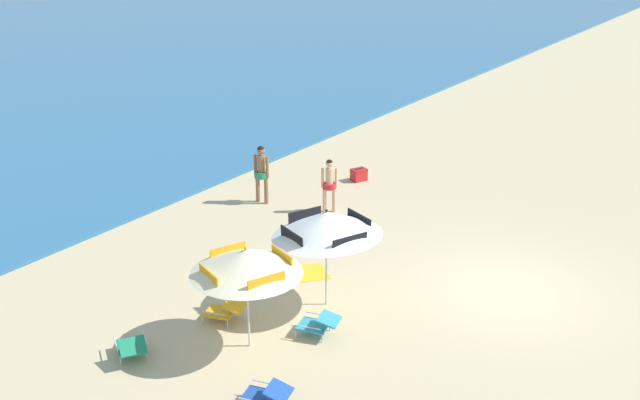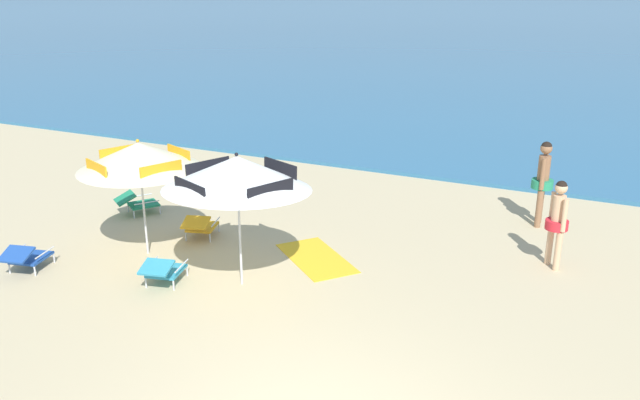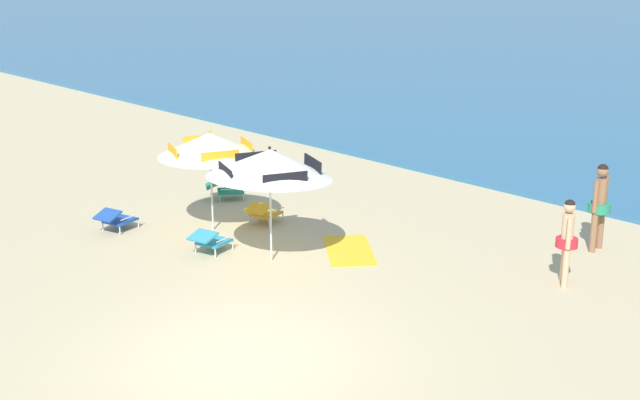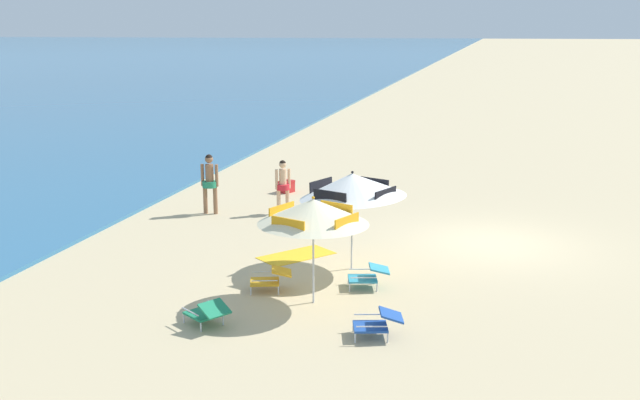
{
  "view_description": "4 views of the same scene",
  "coord_description": "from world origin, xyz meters",
  "px_view_note": "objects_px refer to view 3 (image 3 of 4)",
  "views": [
    {
      "loc": [
        -14.65,
        -4.88,
        8.0
      ],
      "look_at": [
        -0.5,
        4.79,
        1.36
      ],
      "focal_mm": 40.73,
      "sensor_mm": 36.0,
      "label": 1
    },
    {
      "loc": [
        2.58,
        -5.14,
        4.8
      ],
      "look_at": [
        -2.03,
        4.41,
        1.19
      ],
      "focal_mm": 35.85,
      "sensor_mm": 36.0,
      "label": 2
    },
    {
      "loc": [
        9.32,
        -7.42,
        6.04
      ],
      "look_at": [
        -2.68,
        4.22,
        1.01
      ],
      "focal_mm": 49.27,
      "sensor_mm": 36.0,
      "label": 3
    },
    {
      "loc": [
        -18.62,
        -0.05,
        5.36
      ],
      "look_at": [
        -0.44,
        4.35,
        1.0
      ],
      "focal_mm": 41.42,
      "sensor_mm": 36.0,
      "label": 4
    }
  ],
  "objects_px": {
    "lounge_chair_under_umbrella": "(263,212)",
    "person_standing_near_shore": "(567,236)",
    "beach_towel": "(349,250)",
    "beach_umbrella_striped_main": "(210,144)",
    "beach_umbrella_striped_second": "(270,163)",
    "lounge_chair_facing_sea": "(210,240)",
    "lounge_chair_spare_folded": "(116,218)",
    "person_standing_beside": "(600,201)",
    "lounge_chair_beside_umbrella": "(225,188)"
  },
  "relations": [
    {
      "from": "lounge_chair_under_umbrella",
      "to": "person_standing_near_shore",
      "type": "relative_size",
      "value": 0.61
    },
    {
      "from": "lounge_chair_under_umbrella",
      "to": "beach_towel",
      "type": "bearing_deg",
      "value": 2.91
    },
    {
      "from": "beach_umbrella_striped_main",
      "to": "person_standing_near_shore",
      "type": "distance_m",
      "value": 7.44
    },
    {
      "from": "beach_umbrella_striped_second",
      "to": "lounge_chair_facing_sea",
      "type": "height_order",
      "value": "beach_umbrella_striped_second"
    },
    {
      "from": "beach_umbrella_striped_second",
      "to": "lounge_chair_under_umbrella",
      "type": "distance_m",
      "value": 2.82
    },
    {
      "from": "lounge_chair_spare_folded",
      "to": "beach_towel",
      "type": "bearing_deg",
      "value": 31.86
    },
    {
      "from": "person_standing_near_shore",
      "to": "beach_towel",
      "type": "distance_m",
      "value": 4.32
    },
    {
      "from": "beach_umbrella_striped_second",
      "to": "lounge_chair_spare_folded",
      "type": "relative_size",
      "value": 2.69
    },
    {
      "from": "beach_umbrella_striped_second",
      "to": "person_standing_beside",
      "type": "distance_m",
      "value": 6.58
    },
    {
      "from": "lounge_chair_spare_folded",
      "to": "person_standing_near_shore",
      "type": "height_order",
      "value": "person_standing_near_shore"
    },
    {
      "from": "beach_umbrella_striped_main",
      "to": "lounge_chair_under_umbrella",
      "type": "height_order",
      "value": "beach_umbrella_striped_main"
    },
    {
      "from": "person_standing_near_shore",
      "to": "beach_umbrella_striped_main",
      "type": "bearing_deg",
      "value": -158.86
    },
    {
      "from": "lounge_chair_spare_folded",
      "to": "lounge_chair_under_umbrella",
      "type": "bearing_deg",
      "value": 54.34
    },
    {
      "from": "beach_umbrella_striped_main",
      "to": "lounge_chair_under_umbrella",
      "type": "relative_size",
      "value": 3.14
    },
    {
      "from": "lounge_chair_beside_umbrella",
      "to": "beach_umbrella_striped_second",
      "type": "bearing_deg",
      "value": -26.35
    },
    {
      "from": "lounge_chair_facing_sea",
      "to": "person_standing_beside",
      "type": "distance_m",
      "value": 7.76
    },
    {
      "from": "lounge_chair_beside_umbrella",
      "to": "lounge_chair_spare_folded",
      "type": "relative_size",
      "value": 1.05
    },
    {
      "from": "lounge_chair_under_umbrella",
      "to": "person_standing_near_shore",
      "type": "height_order",
      "value": "person_standing_near_shore"
    },
    {
      "from": "beach_umbrella_striped_main",
      "to": "lounge_chair_beside_umbrella",
      "type": "relative_size",
      "value": 3.01
    },
    {
      "from": "beach_umbrella_striped_main",
      "to": "person_standing_beside",
      "type": "distance_m",
      "value": 7.98
    },
    {
      "from": "beach_umbrella_striped_second",
      "to": "lounge_chair_facing_sea",
      "type": "bearing_deg",
      "value": -152.91
    },
    {
      "from": "lounge_chair_facing_sea",
      "to": "beach_towel",
      "type": "bearing_deg",
      "value": 48.81
    },
    {
      "from": "beach_umbrella_striped_main",
      "to": "lounge_chair_under_umbrella",
      "type": "distance_m",
      "value": 1.96
    },
    {
      "from": "lounge_chair_beside_umbrella",
      "to": "lounge_chair_under_umbrella",
      "type": "bearing_deg",
      "value": -15.36
    },
    {
      "from": "beach_umbrella_striped_second",
      "to": "lounge_chair_spare_folded",
      "type": "height_order",
      "value": "beach_umbrella_striped_second"
    },
    {
      "from": "person_standing_near_shore",
      "to": "person_standing_beside",
      "type": "xyz_separation_m",
      "value": [
        -0.52,
        2.09,
        0.1
      ]
    },
    {
      "from": "lounge_chair_under_umbrella",
      "to": "lounge_chair_spare_folded",
      "type": "height_order",
      "value": "lounge_chair_spare_folded"
    },
    {
      "from": "person_standing_near_shore",
      "to": "beach_towel",
      "type": "height_order",
      "value": "person_standing_near_shore"
    },
    {
      "from": "beach_umbrella_striped_main",
      "to": "lounge_chair_facing_sea",
      "type": "bearing_deg",
      "value": -39.43
    },
    {
      "from": "lounge_chair_under_umbrella",
      "to": "beach_towel",
      "type": "relative_size",
      "value": 0.54
    },
    {
      "from": "lounge_chair_facing_sea",
      "to": "beach_umbrella_striped_second",
      "type": "bearing_deg",
      "value": 27.09
    },
    {
      "from": "beach_umbrella_striped_main",
      "to": "lounge_chair_spare_folded",
      "type": "relative_size",
      "value": 3.15
    },
    {
      "from": "beach_umbrella_striped_second",
      "to": "lounge_chair_spare_folded",
      "type": "xyz_separation_m",
      "value": [
        -3.66,
        -1.2,
        -1.67
      ]
    },
    {
      "from": "beach_umbrella_striped_second",
      "to": "person_standing_beside",
      "type": "xyz_separation_m",
      "value": [
        4.08,
        5.07,
        -0.92
      ]
    },
    {
      "from": "lounge_chair_facing_sea",
      "to": "person_standing_near_shore",
      "type": "distance_m",
      "value": 6.82
    },
    {
      "from": "lounge_chair_facing_sea",
      "to": "lounge_chair_spare_folded",
      "type": "height_order",
      "value": "lounge_chair_spare_folded"
    },
    {
      "from": "beach_umbrella_striped_second",
      "to": "person_standing_near_shore",
      "type": "distance_m",
      "value": 5.58
    },
    {
      "from": "lounge_chair_facing_sea",
      "to": "person_standing_beside",
      "type": "height_order",
      "value": "person_standing_beside"
    },
    {
      "from": "person_standing_near_shore",
      "to": "person_standing_beside",
      "type": "relative_size",
      "value": 0.9
    },
    {
      "from": "person_standing_near_shore",
      "to": "lounge_chair_beside_umbrella",
      "type": "bearing_deg",
      "value": -172.95
    },
    {
      "from": "beach_umbrella_striped_main",
      "to": "lounge_chair_beside_umbrella",
      "type": "bearing_deg",
      "value": 135.32
    },
    {
      "from": "lounge_chair_under_umbrella",
      "to": "lounge_chair_spare_folded",
      "type": "distance_m",
      "value": 3.15
    },
    {
      "from": "beach_umbrella_striped_main",
      "to": "beach_umbrella_striped_second",
      "type": "height_order",
      "value": "beach_umbrella_striped_second"
    },
    {
      "from": "lounge_chair_facing_sea",
      "to": "lounge_chair_spare_folded",
      "type": "relative_size",
      "value": 0.99
    },
    {
      "from": "beach_umbrella_striped_main",
      "to": "person_standing_beside",
      "type": "xyz_separation_m",
      "value": [
        6.36,
        4.75,
        -0.85
      ]
    },
    {
      "from": "lounge_chair_beside_umbrella",
      "to": "lounge_chair_facing_sea",
      "type": "xyz_separation_m",
      "value": [
        2.74,
        -2.53,
        0.0
      ]
    },
    {
      "from": "lounge_chair_under_umbrella",
      "to": "lounge_chair_facing_sea",
      "type": "xyz_separation_m",
      "value": [
        0.66,
        -1.96,
        0.0
      ]
    },
    {
      "from": "beach_umbrella_striped_second",
      "to": "beach_umbrella_striped_main",
      "type": "bearing_deg",
      "value": 171.88
    },
    {
      "from": "person_standing_beside",
      "to": "beach_towel",
      "type": "distance_m",
      "value": 5.06
    },
    {
      "from": "lounge_chair_spare_folded",
      "to": "beach_towel",
      "type": "relative_size",
      "value": 0.54
    }
  ]
}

